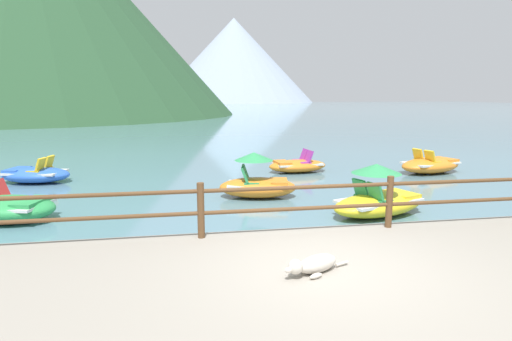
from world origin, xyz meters
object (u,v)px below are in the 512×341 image
dog_resting (313,264)px  pedal_boat_3 (297,165)px  pedal_boat_0 (379,199)px  pedal_boat_4 (431,165)px  pedal_boat_2 (35,174)px  pedal_boat_6 (8,208)px  pedal_boat_5 (257,182)px

dog_resting → pedal_boat_3: (2.39, 9.59, -0.28)m
pedal_boat_0 → pedal_boat_4: size_ratio=1.00×
pedal_boat_2 → pedal_boat_3: (8.79, 0.38, -0.02)m
pedal_boat_6 → dog_resting: bearing=-40.6°
pedal_boat_3 → pedal_boat_6: 9.31m
dog_resting → pedal_boat_0: size_ratio=0.37×
pedal_boat_0 → pedal_boat_2: (-9.19, 5.39, -0.13)m
dog_resting → pedal_boat_6: (-5.59, 4.78, -0.23)m
dog_resting → pedal_boat_2: 11.22m
pedal_boat_5 → pedal_boat_6: 6.00m
pedal_boat_2 → pedal_boat_6: 4.50m
pedal_boat_0 → pedal_boat_3: 5.79m
pedal_boat_0 → pedal_boat_3: bearing=93.9°
pedal_boat_4 → pedal_boat_5: bearing=-159.0°
pedal_boat_3 → pedal_boat_6: (-7.98, -4.81, 0.06)m
dog_resting → pedal_boat_6: size_ratio=0.43×
pedal_boat_5 → pedal_boat_6: pedal_boat_5 is taller
pedal_boat_5 → pedal_boat_3: bearing=59.5°
pedal_boat_6 → pedal_boat_0: bearing=-6.6°
dog_resting → pedal_boat_4: (7.09, 8.63, -0.24)m
pedal_boat_0 → pedal_boat_6: size_ratio=1.15×
pedal_boat_0 → pedal_boat_5: pedal_boat_5 is taller
pedal_boat_4 → pedal_boat_2: bearing=177.5°
pedal_boat_4 → pedal_boat_0: bearing=-131.9°
pedal_boat_6 → pedal_boat_2: bearing=100.5°
pedal_boat_2 → pedal_boat_6: pedal_boat_6 is taller
pedal_boat_4 → pedal_boat_6: (-12.68, -3.85, 0.01)m
pedal_boat_2 → pedal_boat_4: (13.50, -0.58, 0.02)m
dog_resting → pedal_boat_4: pedal_boat_4 is taller
pedal_boat_0 → pedal_boat_5: (-2.50, 2.20, 0.02)m
dog_resting → pedal_boat_0: bearing=53.9°
pedal_boat_6 → pedal_boat_5: bearing=11.9°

